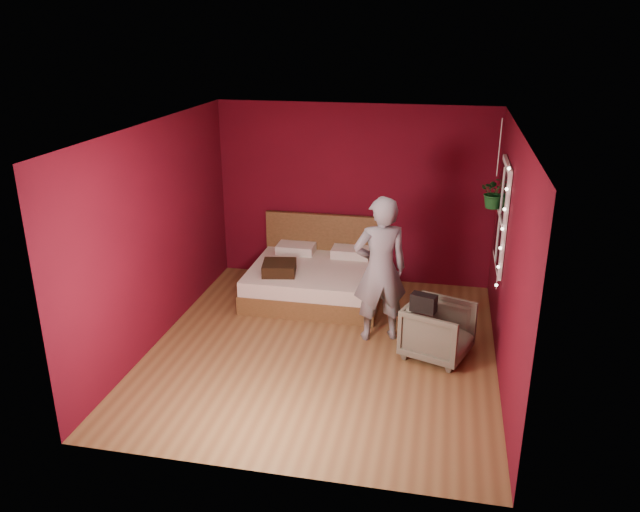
{
  "coord_description": "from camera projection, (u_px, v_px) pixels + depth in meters",
  "views": [
    {
      "loc": [
        1.29,
        -6.43,
        3.62
      ],
      "look_at": [
        -0.12,
        0.4,
        1.02
      ],
      "focal_mm": 35.0,
      "sensor_mm": 36.0,
      "label": 1
    }
  ],
  "objects": [
    {
      "name": "fairy_lights",
      "position": [
        502.0,
        229.0,
        6.86
      ],
      "size": [
        0.04,
        0.04,
        1.45
      ],
      "color": "silver",
      "rests_on": "room_walls"
    },
    {
      "name": "throw_pillow",
      "position": [
        279.0,
        268.0,
        8.4
      ],
      "size": [
        0.51,
        0.51,
        0.16
      ],
      "primitive_type": "cube",
      "rotation": [
        0.0,
        0.0,
        0.18
      ],
      "color": "black",
      "rests_on": "bed"
    },
    {
      "name": "armchair",
      "position": [
        438.0,
        331.0,
        7.13
      ],
      "size": [
        0.9,
        0.89,
        0.65
      ],
      "primitive_type": "imported",
      "rotation": [
        0.0,
        0.0,
        1.22
      ],
      "color": "#64624F",
      "rests_on": "ground"
    },
    {
      "name": "handbag",
      "position": [
        424.0,
        303.0,
        6.83
      ],
      "size": [
        0.31,
        0.22,
        0.2
      ],
      "primitive_type": "cube",
      "rotation": [
        0.0,
        0.0,
        -0.31
      ],
      "color": "black",
      "rests_on": "armchair"
    },
    {
      "name": "window",
      "position": [
        502.0,
        216.0,
        7.34
      ],
      "size": [
        0.05,
        0.97,
        1.27
      ],
      "color": "white",
      "rests_on": "room_walls"
    },
    {
      "name": "room_walls",
      "position": [
        323.0,
        213.0,
        6.82
      ],
      "size": [
        4.04,
        4.54,
        2.62
      ],
      "color": "#570916",
      "rests_on": "ground"
    },
    {
      "name": "floor",
      "position": [
        323.0,
        348.0,
        7.41
      ],
      "size": [
        4.5,
        4.5,
        0.0
      ],
      "primitive_type": "plane",
      "color": "brown",
      "rests_on": "ground"
    },
    {
      "name": "hanging_plant",
      "position": [
        495.0,
        192.0,
        7.49
      ],
      "size": [
        0.39,
        0.35,
        1.08
      ],
      "color": "silver",
      "rests_on": "room_walls"
    },
    {
      "name": "person",
      "position": [
        380.0,
        270.0,
        7.36
      ],
      "size": [
        0.76,
        0.62,
        1.79
      ],
      "primitive_type": "imported",
      "rotation": [
        0.0,
        0.0,
        3.48
      ],
      "color": "slate",
      "rests_on": "ground"
    },
    {
      "name": "bed",
      "position": [
        317.0,
        278.0,
        8.78
      ],
      "size": [
        1.82,
        1.55,
        1.0
      ],
      "color": "brown",
      "rests_on": "ground"
    }
  ]
}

